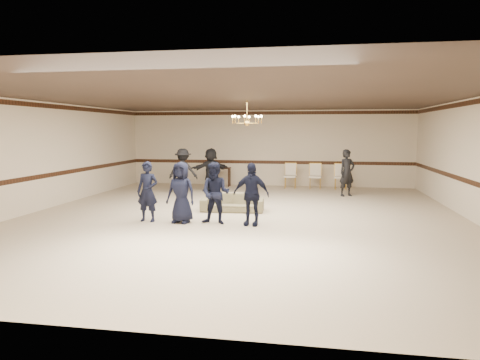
{
  "coord_description": "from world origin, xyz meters",
  "views": [
    {
      "loc": [
        1.96,
        -11.61,
        2.35
      ],
      "look_at": [
        0.05,
        -0.5,
        1.07
      ],
      "focal_mm": 32.78,
      "sensor_mm": 36.0,
      "label": 1
    }
  ],
  "objects_px": {
    "boy_d": "(251,194)",
    "console_table": "(219,177)",
    "adult_left": "(183,171)",
    "banquet_chair_right": "(341,177)",
    "chandelier": "(247,112)",
    "adult_mid": "(211,170)",
    "banquet_chair_left": "(290,176)",
    "boy_c": "(216,193)",
    "boy_b": "(181,192)",
    "banquet_chair_mid": "(315,176)",
    "adult_right": "(347,173)",
    "boy_a": "(148,192)",
    "settee": "(232,202)"
  },
  "relations": [
    {
      "from": "adult_mid",
      "to": "banquet_chair_left",
      "type": "relative_size",
      "value": 1.67
    },
    {
      "from": "chandelier",
      "to": "banquet_chair_right",
      "type": "bearing_deg",
      "value": 60.13
    },
    {
      "from": "boy_c",
      "to": "adult_right",
      "type": "height_order",
      "value": "adult_right"
    },
    {
      "from": "adult_left",
      "to": "adult_right",
      "type": "relative_size",
      "value": 1.0
    },
    {
      "from": "chandelier",
      "to": "boy_a",
      "type": "xyz_separation_m",
      "value": [
        -2.28,
        -2.0,
        -2.1
      ]
    },
    {
      "from": "boy_b",
      "to": "banquet_chair_right",
      "type": "bearing_deg",
      "value": 67.29
    },
    {
      "from": "adult_left",
      "to": "banquet_chair_left",
      "type": "xyz_separation_m",
      "value": [
        3.88,
        2.1,
        -0.34
      ]
    },
    {
      "from": "adult_mid",
      "to": "banquet_chair_mid",
      "type": "distance_m",
      "value": 4.24
    },
    {
      "from": "chandelier",
      "to": "banquet_chair_left",
      "type": "distance_m",
      "value": 5.79
    },
    {
      "from": "chandelier",
      "to": "adult_mid",
      "type": "bearing_deg",
      "value": 117.81
    },
    {
      "from": "boy_c",
      "to": "boy_a",
      "type": "bearing_deg",
      "value": -173.59
    },
    {
      "from": "boy_d",
      "to": "banquet_chair_right",
      "type": "distance_m",
      "value": 7.64
    },
    {
      "from": "console_table",
      "to": "chandelier",
      "type": "bearing_deg",
      "value": -70.0
    },
    {
      "from": "boy_c",
      "to": "banquet_chair_right",
      "type": "xyz_separation_m",
      "value": [
        3.47,
        7.19,
        -0.28
      ]
    },
    {
      "from": "chandelier",
      "to": "banquet_chair_mid",
      "type": "relative_size",
      "value": 0.93
    },
    {
      "from": "banquet_chair_left",
      "to": "console_table",
      "type": "distance_m",
      "value": 3.01
    },
    {
      "from": "boy_d",
      "to": "boy_c",
      "type": "bearing_deg",
      "value": -172.14
    },
    {
      "from": "console_table",
      "to": "boy_c",
      "type": "bearing_deg",
      "value": -78.78
    },
    {
      "from": "settee",
      "to": "banquet_chair_right",
      "type": "bearing_deg",
      "value": 54.87
    },
    {
      "from": "boy_a",
      "to": "adult_right",
      "type": "distance_m",
      "value": 7.62
    },
    {
      "from": "chandelier",
      "to": "adult_left",
      "type": "height_order",
      "value": "chandelier"
    },
    {
      "from": "settee",
      "to": "adult_mid",
      "type": "relative_size",
      "value": 1.08
    },
    {
      "from": "adult_left",
      "to": "banquet_chair_right",
      "type": "xyz_separation_m",
      "value": [
        5.88,
        2.1,
        -0.34
      ]
    },
    {
      "from": "adult_mid",
      "to": "adult_right",
      "type": "xyz_separation_m",
      "value": [
        5.1,
        -0.4,
        0.0
      ]
    },
    {
      "from": "adult_mid",
      "to": "console_table",
      "type": "relative_size",
      "value": 1.76
    },
    {
      "from": "boy_d",
      "to": "adult_right",
      "type": "bearing_deg",
      "value": 71.41
    },
    {
      "from": "banquet_chair_left",
      "to": "console_table",
      "type": "relative_size",
      "value": 1.06
    },
    {
      "from": "chandelier",
      "to": "boy_b",
      "type": "xyz_separation_m",
      "value": [
        -1.38,
        -2.0,
        -2.1
      ]
    },
    {
      "from": "boy_c",
      "to": "console_table",
      "type": "xyz_separation_m",
      "value": [
        -1.53,
        7.39,
        -0.38
      ]
    },
    {
      "from": "adult_left",
      "to": "banquet_chair_left",
      "type": "bearing_deg",
      "value": -153.94
    },
    {
      "from": "boy_c",
      "to": "boy_b",
      "type": "bearing_deg",
      "value": -173.59
    },
    {
      "from": "adult_right",
      "to": "adult_mid",
      "type": "bearing_deg",
      "value": 143.83
    },
    {
      "from": "chandelier",
      "to": "banquet_chair_left",
      "type": "bearing_deg",
      "value": 79.29
    },
    {
      "from": "boy_a",
      "to": "adult_mid",
      "type": "distance_m",
      "value": 5.8
    },
    {
      "from": "chandelier",
      "to": "boy_c",
      "type": "bearing_deg",
      "value": -103.58
    },
    {
      "from": "banquet_chair_mid",
      "to": "chandelier",
      "type": "bearing_deg",
      "value": -107.77
    },
    {
      "from": "boy_a",
      "to": "adult_mid",
      "type": "height_order",
      "value": "adult_mid"
    },
    {
      "from": "adult_right",
      "to": "console_table",
      "type": "xyz_separation_m",
      "value": [
        -5.12,
        2.0,
        -0.44
      ]
    },
    {
      "from": "adult_left",
      "to": "banquet_chair_left",
      "type": "height_order",
      "value": "adult_left"
    },
    {
      "from": "boy_a",
      "to": "adult_right",
      "type": "relative_size",
      "value": 0.93
    },
    {
      "from": "boy_c",
      "to": "banquet_chair_mid",
      "type": "bearing_deg",
      "value": 77.49
    },
    {
      "from": "banquet_chair_left",
      "to": "banquet_chair_mid",
      "type": "bearing_deg",
      "value": 5.47
    },
    {
      "from": "boy_a",
      "to": "settee",
      "type": "xyz_separation_m",
      "value": [
        1.89,
        1.78,
        -0.51
      ]
    },
    {
      "from": "boy_b",
      "to": "banquet_chair_left",
      "type": "xyz_separation_m",
      "value": [
        2.37,
        7.19,
        -0.28
      ]
    },
    {
      "from": "settee",
      "to": "adult_mid",
      "type": "bearing_deg",
      "value": 108.68
    },
    {
      "from": "boy_d",
      "to": "console_table",
      "type": "relative_size",
      "value": 1.63
    },
    {
      "from": "boy_d",
      "to": "adult_mid",
      "type": "xyz_separation_m",
      "value": [
        -2.42,
        5.79,
        0.06
      ]
    },
    {
      "from": "boy_d",
      "to": "adult_left",
      "type": "height_order",
      "value": "adult_left"
    },
    {
      "from": "boy_d",
      "to": "adult_mid",
      "type": "relative_size",
      "value": 0.93
    },
    {
      "from": "adult_mid",
      "to": "banquet_chair_mid",
      "type": "relative_size",
      "value": 1.67
    }
  ]
}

